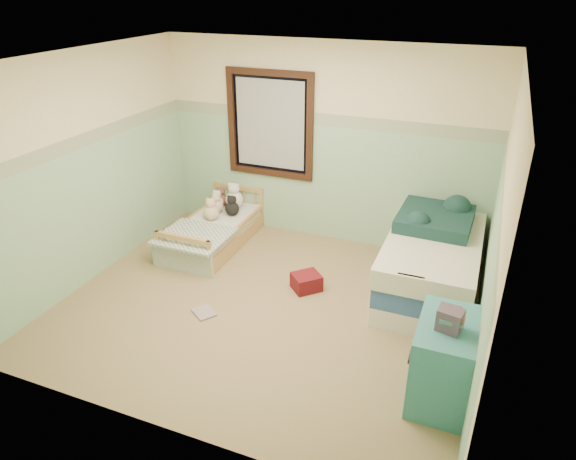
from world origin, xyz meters
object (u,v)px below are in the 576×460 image
at_px(toddler_bed_frame, 214,237).
at_px(dresser, 443,361).
at_px(twin_bed_frame, 429,281).
at_px(plush_floor_cream, 172,245).
at_px(plush_floor_tan, 178,245).
at_px(red_pillow, 306,282).
at_px(floor_book, 204,312).

relative_size(toddler_bed_frame, dresser, 2.06).
height_order(twin_bed_frame, dresser, dresser).
height_order(plush_floor_cream, plush_floor_tan, plush_floor_cream).
distance_m(twin_bed_frame, dresser, 1.68).
xyz_separation_m(toddler_bed_frame, red_pillow, (1.48, -0.58, -0.00)).
distance_m(plush_floor_tan, twin_bed_frame, 3.06).
height_order(toddler_bed_frame, floor_book, toddler_bed_frame).
distance_m(plush_floor_cream, red_pillow, 1.85).
distance_m(toddler_bed_frame, red_pillow, 1.59).
bearing_deg(twin_bed_frame, plush_floor_cream, -173.67).
relative_size(plush_floor_tan, twin_bed_frame, 0.13).
xyz_separation_m(toddler_bed_frame, twin_bed_frame, (2.75, -0.08, 0.01)).
distance_m(toddler_bed_frame, plush_floor_tan, 0.50).
xyz_separation_m(twin_bed_frame, red_pillow, (-1.26, -0.50, -0.02)).
bearing_deg(red_pillow, floor_book, -134.70).
height_order(toddler_bed_frame, red_pillow, toddler_bed_frame).
relative_size(toddler_bed_frame, plush_floor_tan, 6.57).
bearing_deg(dresser, floor_book, 172.84).
bearing_deg(twin_bed_frame, floor_book, -147.50).
distance_m(plush_floor_cream, floor_book, 1.42).
bearing_deg(twin_bed_frame, red_pillow, -158.53).
bearing_deg(plush_floor_tan, floor_book, -46.60).
xyz_separation_m(toddler_bed_frame, dresser, (3.06, -1.72, 0.27)).
relative_size(plush_floor_tan, red_pillow, 0.78).
height_order(plush_floor_cream, red_pillow, plush_floor_cream).
bearing_deg(dresser, plush_floor_tan, 158.63).
relative_size(toddler_bed_frame, red_pillow, 5.10).
relative_size(toddler_bed_frame, floor_book, 6.23).
bearing_deg(dresser, twin_bed_frame, 100.84).
bearing_deg(plush_floor_cream, red_pillow, -4.73).
relative_size(red_pillow, floor_book, 1.22).
distance_m(twin_bed_frame, floor_book, 2.48).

